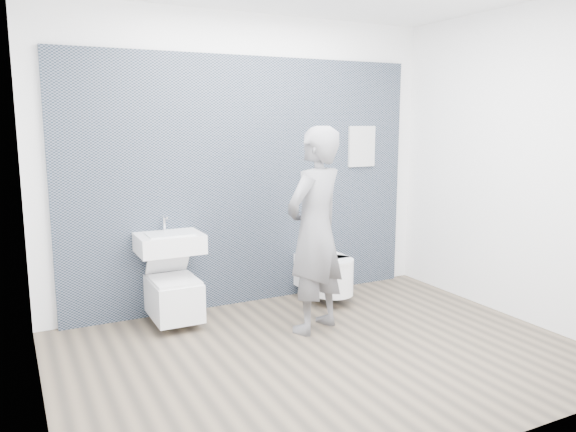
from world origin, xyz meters
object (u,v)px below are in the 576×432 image
washbasin (169,243)px  toilet_rounded (327,274)px  visitor (315,231)px  toilet_square (174,296)px

washbasin → toilet_rounded: (1.55, -0.13, -0.45)m
toilet_rounded → visitor: visitor is taller
toilet_square → visitor: size_ratio=0.40×
washbasin → toilet_rounded: 1.62m
toilet_square → visitor: bearing=-32.5°
washbasin → visitor: 1.30m
washbasin → toilet_square: (-0.00, -0.08, -0.47)m
toilet_rounded → visitor: size_ratio=0.38×
washbasin → toilet_square: bearing=-90.0°
washbasin → visitor: bearing=-35.3°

